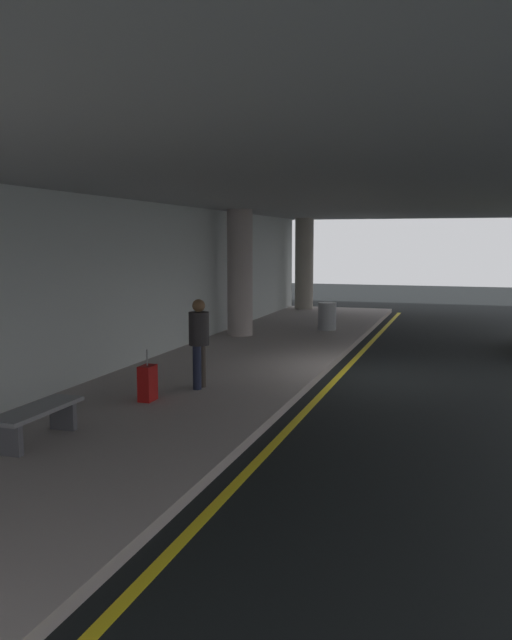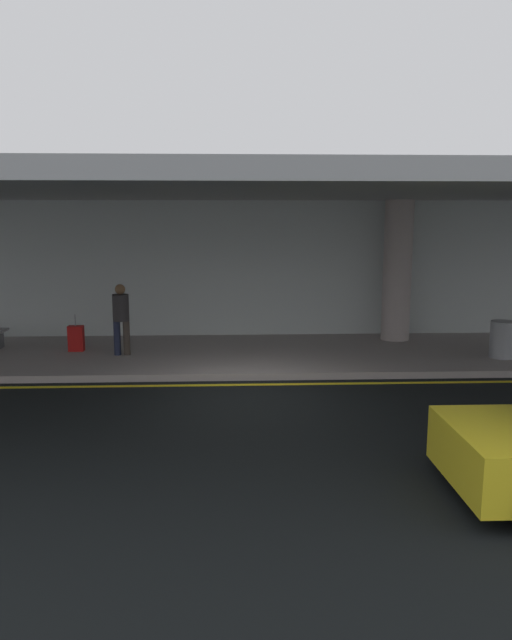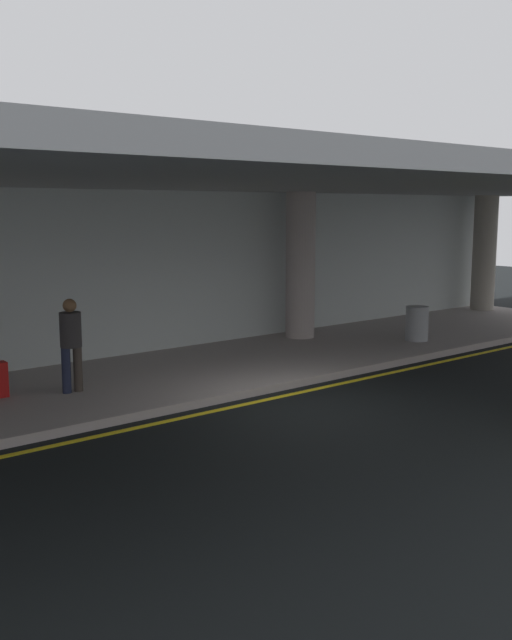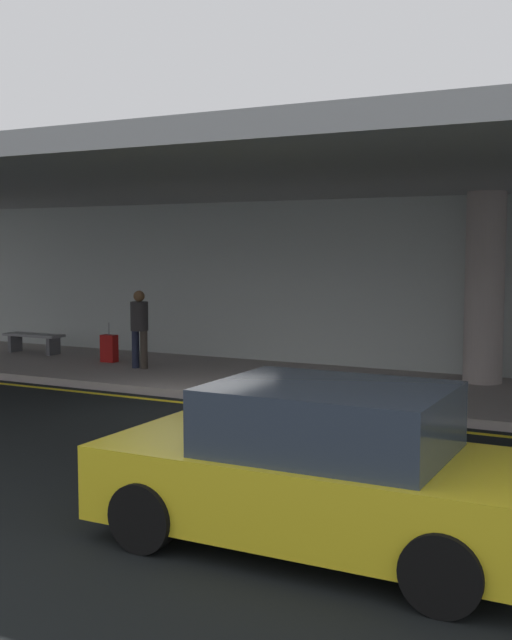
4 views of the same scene
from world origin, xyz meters
The scene contains 11 objects.
ground_plane centered at (0.00, 0.00, 0.00)m, with size 60.00×60.00×0.00m, color black.
sidewalk centered at (0.00, 3.10, 0.07)m, with size 26.00×4.20×0.15m, color gray.
lane_stripe_yellow centered at (0.00, 0.69, 0.00)m, with size 26.00×0.14×0.01m, color yellow.
support_column_left_mid centered at (4.00, 4.43, 1.97)m, with size 0.74×0.74×3.65m, color gray.
support_column_center centered at (12.00, 4.43, 1.97)m, with size 0.74×0.74×3.65m, color gray.
ceiling_overhang centered at (0.00, 2.60, 3.95)m, with size 28.00×13.20×0.30m, color gray.
terminal_back_wall centered at (0.00, 5.35, 1.90)m, with size 26.00×0.30×3.80m, color #ADB5B2.
traveler_with_luggage centered at (-2.93, 2.86, 1.11)m, with size 0.38×0.38×1.68m.
suitcase_upright_primary centered at (-4.12, 3.34, 0.46)m, with size 0.36×0.22×0.90m.
bench_metal centered at (-6.72, 3.71, 0.50)m, with size 1.60×0.50×0.48m.
trash_bin_steel centered at (5.91, 2.23, 0.57)m, with size 0.56×0.56×0.85m, color gray.
Camera 1 is at (-14.34, -1.87, 2.91)m, focal length 37.47 mm.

